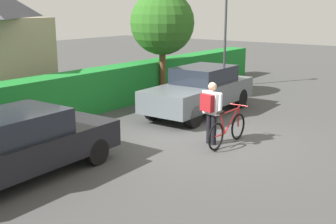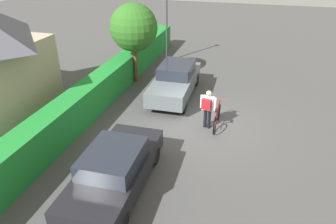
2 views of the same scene
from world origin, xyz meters
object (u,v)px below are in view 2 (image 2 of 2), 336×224
street_lamp (167,16)px  bicycle (217,118)px  person_rider (208,106)px  parked_car_near (115,169)px  tree_kerbside (134,28)px  parked_car_far (175,80)px

street_lamp → bicycle: bearing=-149.8°
person_rider → street_lamp: 8.24m
parked_car_near → tree_kerbside: 8.42m
person_rider → tree_kerbside: (3.69, 4.31, 1.81)m
street_lamp → tree_kerbside: (-3.47, 0.64, 0.06)m
parked_car_near → bicycle: 4.91m
bicycle → tree_kerbside: 6.28m
person_rider → street_lamp: size_ratio=0.37×
bicycle → person_rider: bearing=121.3°
person_rider → street_lamp: street_lamp is taller
parked_car_far → person_rider: (-2.54, -1.91, 0.17)m
person_rider → tree_kerbside: tree_kerbside is taller
person_rider → parked_car_far: bearing=37.1°
bicycle → street_lamp: size_ratio=0.43×
parked_car_near → street_lamp: bearing=8.9°
parked_car_far → bicycle: 3.27m
parked_car_far → tree_kerbside: bearing=64.4°
parked_car_far → person_rider: 3.18m
tree_kerbside → parked_car_near: bearing=-162.9°
parked_car_near → tree_kerbside: (7.81, 2.40, 2.05)m
person_rider → tree_kerbside: bearing=49.5°
parked_car_far → tree_kerbside: (1.15, 2.40, 1.98)m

